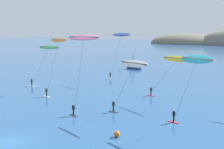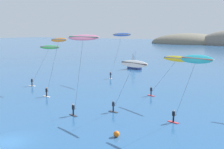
{
  "view_description": "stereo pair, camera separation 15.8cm",
  "coord_description": "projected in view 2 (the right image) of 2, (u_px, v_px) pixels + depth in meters",
  "views": [
    {
      "loc": [
        23.57,
        -19.36,
        11.97
      ],
      "look_at": [
        0.15,
        21.93,
        4.29
      ],
      "focal_mm": 45.0,
      "sensor_mm": 36.0,
      "label": 1
    },
    {
      "loc": [
        23.7,
        -19.28,
        11.97
      ],
      "look_at": [
        0.15,
        21.93,
        4.29
      ],
      "focal_mm": 45.0,
      "sensor_mm": 36.0,
      "label": 2
    }
  ],
  "objects": [
    {
      "name": "kitesurfer_blue",
      "position": [
        121.0,
        38.0,
        64.16
      ],
      "size": [
        7.52,
        3.56,
        11.21
      ],
      "color": "silver",
      "rests_on": "ground"
    },
    {
      "name": "sailboat_near",
      "position": [
        135.0,
        67.0,
        84.79
      ],
      "size": [
        5.87,
        3.03,
        5.7
      ],
      "color": "navy",
      "rests_on": "ground"
    },
    {
      "name": "headland_island",
      "position": [
        215.0,
        44.0,
        223.37
      ],
      "size": [
        104.49,
        46.35,
        24.32
      ],
      "color": "slate",
      "rests_on": "ground"
    },
    {
      "name": "kitesurfer_white",
      "position": [
        132.0,
        68.0,
        37.1
      ],
      "size": [
        7.11,
        3.08,
        7.98
      ],
      "color": "#2D2D33",
      "rests_on": "ground"
    },
    {
      "name": "kitesurfer_cyan",
      "position": [
        194.0,
        64.0,
        32.96
      ],
      "size": [
        5.93,
        3.05,
        9.05
      ],
      "color": "red",
      "rests_on": "ground"
    },
    {
      "name": "kitesurfer_orange",
      "position": [
        57.0,
        46.0,
        45.75
      ],
      "size": [
        7.57,
        2.99,
        10.67
      ],
      "color": "silver",
      "rests_on": "ground"
    },
    {
      "name": "kitesurfer_green",
      "position": [
        48.0,
        50.0,
        55.71
      ],
      "size": [
        9.04,
        1.54,
        8.89
      ],
      "color": "silver",
      "rests_on": "ground"
    },
    {
      "name": "ground_plane",
      "position": [
        9.0,
        142.0,
        30.05
      ],
      "size": [
        600.0,
        600.0,
        0.0
      ],
      "primitive_type": "plane",
      "color": "#285689"
    },
    {
      "name": "marker_buoy",
      "position": [
        116.0,
        134.0,
        31.44
      ],
      "size": [
        0.7,
        0.7,
        0.7
      ],
      "primitive_type": "sphere",
      "color": "orange",
      "rests_on": "ground"
    },
    {
      "name": "kitesurfer_pink",
      "position": [
        82.0,
        43.0,
        36.24
      ],
      "size": [
        6.03,
        2.68,
        11.36
      ],
      "color": "#2D2D33",
      "rests_on": "ground"
    },
    {
      "name": "kitesurfer_yellow",
      "position": [
        175.0,
        61.0,
        45.45
      ],
      "size": [
        9.15,
        4.78,
        7.75
      ],
      "color": "red",
      "rests_on": "ground"
    }
  ]
}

